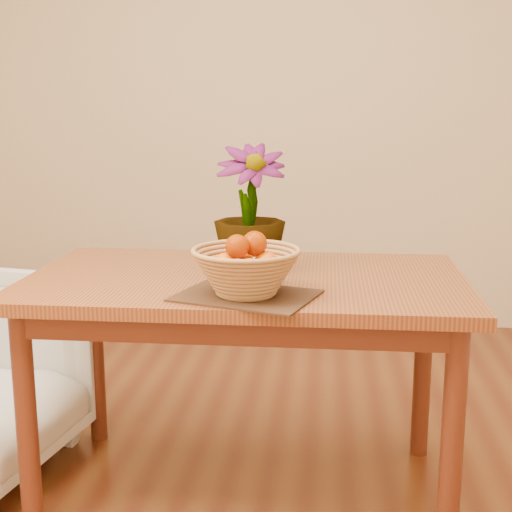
# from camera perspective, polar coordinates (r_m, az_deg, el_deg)

# --- Properties ---
(wall_back) EXTENTS (4.00, 0.02, 2.70)m
(wall_back) POSITION_cam_1_polar(r_m,az_deg,el_deg) (4.17, 2.27, 12.80)
(wall_back) COLOR beige
(wall_back) RESTS_ON floor
(table) EXTENTS (1.40, 0.80, 0.75)m
(table) POSITION_cam_1_polar(r_m,az_deg,el_deg) (2.31, -0.85, -3.71)
(table) COLOR brown
(table) RESTS_ON floor
(placemat) EXTENTS (0.45, 0.39, 0.01)m
(placemat) POSITION_cam_1_polar(r_m,az_deg,el_deg) (2.04, -0.80, -3.18)
(placemat) COLOR #381E14
(placemat) RESTS_ON table
(wicker_basket) EXTENTS (0.31, 0.31, 0.13)m
(wicker_basket) POSITION_cam_1_polar(r_m,az_deg,el_deg) (2.03, -0.80, -1.39)
(wicker_basket) COLOR #A37244
(wicker_basket) RESTS_ON placemat
(orange_pile) EXTENTS (0.18, 0.18, 0.13)m
(orange_pile) POSITION_cam_1_polar(r_m,az_deg,el_deg) (2.02, -0.78, 0.05)
(orange_pile) COLOR #F25D03
(orange_pile) RESTS_ON wicker_basket
(potted_plant) EXTENTS (0.27, 0.27, 0.42)m
(potted_plant) POSITION_cam_1_polar(r_m,az_deg,el_deg) (2.32, -0.51, 3.80)
(potted_plant) COLOR #1D4C15
(potted_plant) RESTS_ON table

